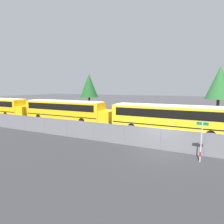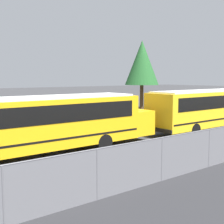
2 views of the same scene
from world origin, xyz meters
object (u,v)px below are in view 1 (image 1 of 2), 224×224
at_px(school_bus_3, 172,117).
at_px(tree_0, 89,86).
at_px(tree_1, 220,83).
at_px(school_bus_2, 66,109).
at_px(street_sign, 201,141).

height_order(school_bus_3, tree_0, tree_0).
bearing_deg(school_bus_3, tree_1, 68.19).
bearing_deg(school_bus_3, school_bus_2, 177.65).
distance_m(school_bus_3, street_sign, 7.44).
height_order(tree_0, tree_1, tree_1).
relative_size(school_bus_2, school_bus_3, 1.00).
distance_m(tree_0, tree_1, 24.78).
distance_m(school_bus_3, tree_0, 23.82).
xyz_separation_m(school_bus_2, school_bus_3, (14.69, -0.60, 0.00)).
distance_m(street_sign, tree_0, 30.24).
height_order(street_sign, tree_0, tree_0).
bearing_deg(tree_0, tree_1, 1.08).
xyz_separation_m(school_bus_2, street_sign, (17.17, -7.61, -0.34)).
bearing_deg(tree_0, school_bus_2, -71.95).
distance_m(street_sign, tree_1, 22.03).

